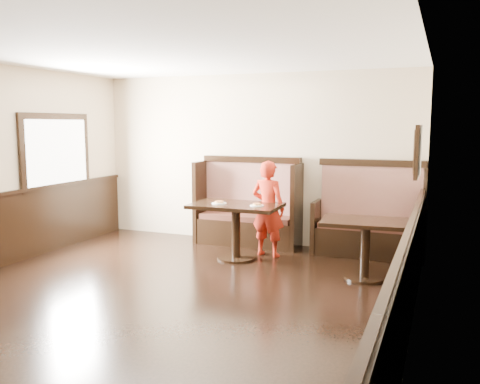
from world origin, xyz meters
The scene contains 9 objects.
ground centered at (0.00, 0.00, 0.00)m, with size 7.00×7.00×0.00m, color black.
room_shell centered at (-0.30, 0.28, 0.67)m, with size 7.00×7.00×7.00m.
booth_main centered at (0.00, 3.30, 0.53)m, with size 1.75×0.72×1.45m.
booth_neighbor centered at (1.95, 3.29, 0.48)m, with size 1.65×0.72×1.45m.
table_main centered at (0.18, 2.32, 0.63)m, with size 1.31×0.83×0.83m.
table_neighbor centered at (2.08, 2.05, 0.57)m, with size 1.16×0.81×0.77m.
child centered at (0.55, 2.68, 0.72)m, with size 0.53×0.35×1.45m, color #B02312.
pizza_plate_left centered at (-0.06, 2.25, 0.84)m, with size 0.22×0.22×0.04m.
pizza_plate_right centered at (0.52, 2.28, 0.84)m, with size 0.20×0.20×0.04m.
Camera 1 is at (2.97, -4.43, 1.98)m, focal length 38.00 mm.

